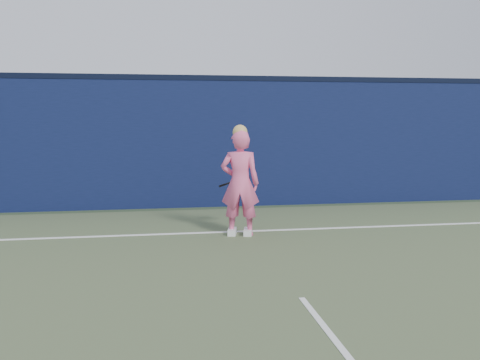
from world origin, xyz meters
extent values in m
plane|color=#2E4027|center=(0.00, 0.00, 0.00)|extent=(80.00, 80.00, 0.00)
cube|color=#0D163A|center=(0.00, 6.50, 1.25)|extent=(24.00, 0.40, 2.50)
cube|color=black|center=(0.00, 6.50, 2.55)|extent=(24.00, 0.42, 0.10)
imported|color=pink|center=(-0.17, 3.80, 0.80)|extent=(0.65, 0.50, 1.60)
sphere|color=#DDB863|center=(-0.17, 3.80, 1.57)|extent=(0.22, 0.22, 0.22)
cube|color=white|center=(-0.06, 3.78, 0.05)|extent=(0.18, 0.30, 0.10)
cube|color=white|center=(-0.29, 3.83, 0.05)|extent=(0.18, 0.30, 0.10)
torus|color=black|center=(-0.06, 4.28, 0.80)|extent=(0.27, 0.15, 0.28)
torus|color=yellow|center=(-0.06, 4.28, 0.80)|extent=(0.22, 0.12, 0.23)
cylinder|color=beige|center=(-0.06, 4.28, 0.80)|extent=(0.22, 0.11, 0.23)
cylinder|color=black|center=(-0.27, 4.27, 0.75)|extent=(0.25, 0.08, 0.09)
cylinder|color=black|center=(-0.39, 4.27, 0.71)|extent=(0.12, 0.06, 0.06)
cube|color=white|center=(0.00, 4.00, 0.01)|extent=(11.00, 0.08, 0.01)
camera|label=1|loc=(-1.36, -3.68, 1.79)|focal=38.00mm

